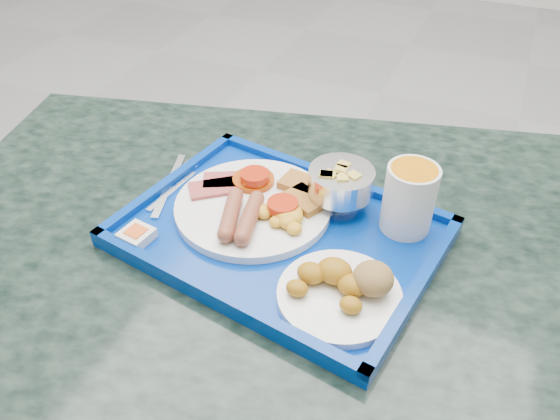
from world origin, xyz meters
name	(u,v)px	position (x,y,z in m)	size (l,w,h in m)	color
floor	(276,265)	(0.00, 0.00, 0.00)	(6.00, 6.00, 0.00)	gray
table	(287,323)	(0.29, -0.62, 0.54)	(1.32, 1.04, 0.73)	gray
tray	(280,234)	(0.28, -0.62, 0.74)	(0.50, 0.40, 0.03)	#033196
main_plate	(258,205)	(0.23, -0.59, 0.76)	(0.24, 0.24, 0.04)	white
bread_plate	(344,288)	(0.41, -0.71, 0.76)	(0.16, 0.16, 0.05)	white
fruit_bowl	(341,182)	(0.34, -0.53, 0.79)	(0.10, 0.10, 0.07)	silver
juice_cup	(409,197)	(0.45, -0.53, 0.80)	(0.08, 0.08, 0.11)	silver
spoon	(186,171)	(0.07, -0.54, 0.75)	(0.04, 0.16, 0.01)	silver
knife	(169,185)	(0.07, -0.59, 0.75)	(0.01, 0.17, 0.00)	silver
jam_packet	(137,235)	(0.09, -0.72, 0.75)	(0.05, 0.05, 0.02)	white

